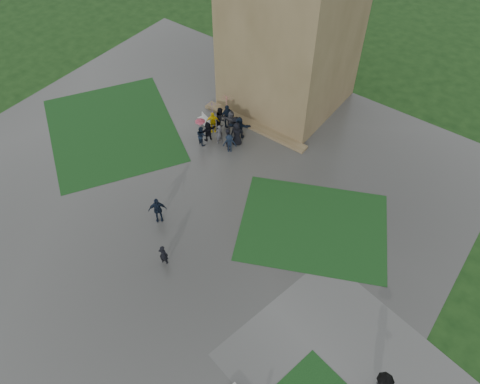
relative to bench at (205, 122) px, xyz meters
The scene contains 9 objects.
ground 9.06m from the bench, 70.17° to the right, with size 120.00×120.00×0.00m, color black.
plaza 7.21m from the bench, 64.76° to the right, with size 34.00×34.00×0.02m, color #383835.
lawn_inset_left 7.07m from the bench, 140.31° to the right, with size 11.00×9.00×0.01m, color #123414.
lawn_inset_right 12.10m from the bench, 16.87° to the right, with size 9.00×7.00×0.01m, color #123414.
tower_plinth 3.73m from the bench, 34.28° to the left, with size 9.00×0.80×0.22m, color brown.
bench is the anchor object (origin of this frame).
visitor_cluster 1.99m from the bench, ahead, with size 3.47×3.66×2.70m.
pedestrian_mid 9.47m from the bench, 68.66° to the right, with size 1.12×0.64×1.91m, color black.
pedestrian_near 12.48m from the bench, 61.67° to the right, with size 0.57×0.37×1.55m, color black.
Camera 1 is at (15.48, -12.14, 23.14)m, focal length 35.00 mm.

